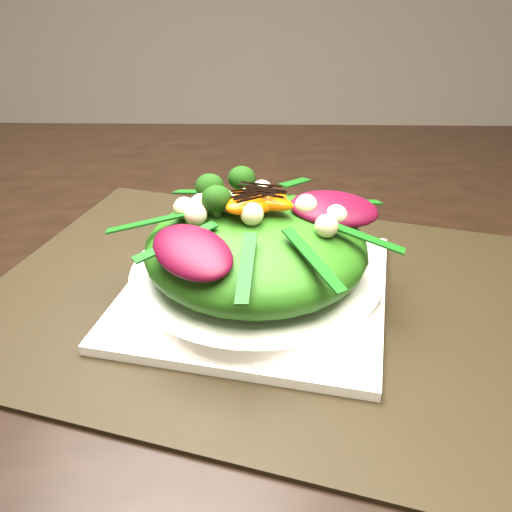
{
  "coord_description": "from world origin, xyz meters",
  "views": [
    {
      "loc": [
        0.07,
        -0.61,
        1.06
      ],
      "look_at": [
        0.06,
        -0.15,
        0.8
      ],
      "focal_mm": 38.0,
      "sensor_mm": 36.0,
      "label": 1
    }
  ],
  "objects_px": {
    "salad_bowl": "(256,277)",
    "plate_base": "(256,289)",
    "orange_segment": "(260,195)",
    "lettuce_mound": "(256,247)",
    "placemat": "(256,294)",
    "dining_table": "(214,242)"
  },
  "relations": [
    {
      "from": "placemat",
      "to": "lettuce_mound",
      "type": "relative_size",
      "value": 2.49
    },
    {
      "from": "salad_bowl",
      "to": "lettuce_mound",
      "type": "height_order",
      "value": "lettuce_mound"
    },
    {
      "from": "salad_bowl",
      "to": "lettuce_mound",
      "type": "distance_m",
      "value": 0.03
    },
    {
      "from": "salad_bowl",
      "to": "plate_base",
      "type": "bearing_deg",
      "value": -90.0
    },
    {
      "from": "plate_base",
      "to": "salad_bowl",
      "type": "distance_m",
      "value": 0.01
    },
    {
      "from": "plate_base",
      "to": "lettuce_mound",
      "type": "height_order",
      "value": "lettuce_mound"
    },
    {
      "from": "salad_bowl",
      "to": "orange_segment",
      "type": "distance_m",
      "value": 0.08
    },
    {
      "from": "plate_base",
      "to": "lettuce_mound",
      "type": "relative_size",
      "value": 1.18
    },
    {
      "from": "dining_table",
      "to": "orange_segment",
      "type": "distance_m",
      "value": 0.18
    },
    {
      "from": "placemat",
      "to": "salad_bowl",
      "type": "height_order",
      "value": "salad_bowl"
    },
    {
      "from": "salad_bowl",
      "to": "lettuce_mound",
      "type": "relative_size",
      "value": 1.15
    },
    {
      "from": "plate_base",
      "to": "lettuce_mound",
      "type": "xyz_separation_m",
      "value": [
        0.0,
        0.0,
        0.05
      ]
    },
    {
      "from": "plate_base",
      "to": "lettuce_mound",
      "type": "distance_m",
      "value": 0.05
    },
    {
      "from": "plate_base",
      "to": "salad_bowl",
      "type": "bearing_deg",
      "value": 90.0
    },
    {
      "from": "lettuce_mound",
      "to": "salad_bowl",
      "type": "bearing_deg",
      "value": 0.0
    },
    {
      "from": "placemat",
      "to": "orange_segment",
      "type": "bearing_deg",
      "value": 83.63
    },
    {
      "from": "dining_table",
      "to": "salad_bowl",
      "type": "bearing_deg",
      "value": -69.26
    },
    {
      "from": "lettuce_mound",
      "to": "orange_segment",
      "type": "distance_m",
      "value": 0.05
    },
    {
      "from": "salad_bowl",
      "to": "placemat",
      "type": "bearing_deg",
      "value": -97.13
    },
    {
      "from": "plate_base",
      "to": "salad_bowl",
      "type": "relative_size",
      "value": 1.03
    },
    {
      "from": "placemat",
      "to": "dining_table",
      "type": "bearing_deg",
      "value": 110.74
    },
    {
      "from": "lettuce_mound",
      "to": "orange_segment",
      "type": "xyz_separation_m",
      "value": [
        0.0,
        0.03,
        0.04
      ]
    }
  ]
}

